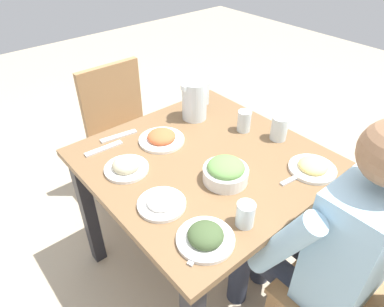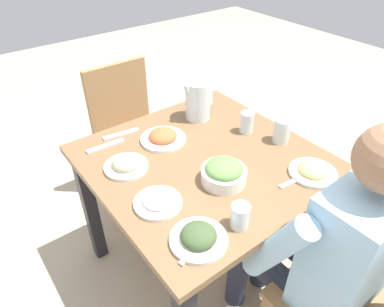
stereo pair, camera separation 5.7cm
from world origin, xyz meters
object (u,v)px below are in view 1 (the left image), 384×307
salad_bowl (226,171)px  plate_rice_curry (162,138)px  chair_near (369,304)px  water_pitcher (195,100)px  chair_far (124,130)px  water_glass_by_pitcher (245,214)px  plate_yoghurt (162,202)px  water_glass_far_right (244,121)px  diner_near (326,240)px  plate_beans (126,166)px  plate_fries (313,167)px  dining_table (203,179)px  plate_dolmas (206,237)px  water_glass_near_left (279,128)px

salad_bowl → plate_rice_curry: (-0.03, 0.37, -0.02)m
chair_near → water_pitcher: bearing=85.0°
chair_far → water_glass_by_pitcher: chair_far is taller
plate_yoghurt → water_pitcher: bearing=38.8°
chair_near → water_glass_far_right: bearing=76.6°
salad_bowl → diner_near: bearing=-71.7°
chair_far → plate_beans: chair_far is taller
diner_near → plate_fries: bearing=48.7°
diner_near → salad_bowl: diner_near is taller
plate_yoghurt → chair_far: bearing=69.0°
plate_fries → plate_rice_curry: size_ratio=0.92×
plate_rice_curry → plate_yoghurt: bearing=-126.1°
plate_beans → water_pitcher: bearing=16.4°
plate_yoghurt → water_glass_far_right: (0.58, 0.15, 0.03)m
plate_yoghurt → plate_rice_curry: size_ratio=0.85×
dining_table → diner_near: (0.09, -0.54, 0.02)m
water_glass_by_pitcher → plate_rice_curry: bearing=82.3°
plate_fries → water_glass_far_right: bearing=88.6°
chair_near → plate_dolmas: 0.62m
water_pitcher → plate_beans: size_ratio=1.08×
water_glass_by_pitcher → water_pitcher: bearing=62.9°
chair_far → plate_dolmas: 1.15m
chair_near → plate_dolmas: size_ratio=4.59×
water_pitcher → water_glass_near_left: 0.42m
plate_rice_curry → water_glass_by_pitcher: bearing=-97.7°
dining_table → chair_near: chair_near is taller
plate_beans → plate_fries: size_ratio=0.95×
plate_rice_curry → water_glass_far_right: 0.39m
dining_table → water_pitcher: (0.18, 0.28, 0.21)m
plate_rice_curry → water_glass_near_left: size_ratio=1.86×
water_pitcher → water_glass_near_left: size_ratio=1.75×
chair_far → plate_beans: size_ratio=4.87×
plate_fries → water_glass_near_left: 0.25m
water_glass_far_right → salad_bowl: bearing=-147.7°
plate_rice_curry → water_glass_near_left: 0.52m
diner_near → plate_rice_curry: 0.78m
water_pitcher → water_glass_far_right: bearing=-67.5°
water_pitcher → plate_yoghurt: (-0.49, -0.39, -0.08)m
chair_near → water_pitcher: size_ratio=4.50×
plate_dolmas → plate_fries: size_ratio=1.00×
plate_beans → water_glass_far_right: (0.57, -0.10, 0.03)m
dining_table → plate_yoghurt: (-0.30, -0.11, 0.13)m
chair_near → plate_yoghurt: size_ratio=4.97×
plate_dolmas → plate_yoghurt: plate_dolmas is taller
plate_yoghurt → plate_fries: 0.62m
plate_dolmas → water_glass_near_left: size_ratio=1.71×
diner_near → plate_dolmas: 0.45m
salad_bowl → water_glass_near_left: size_ratio=1.59×
dining_table → water_glass_far_right: size_ratio=9.06×
water_glass_far_right → plate_yoghurt: bearing=-165.2°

